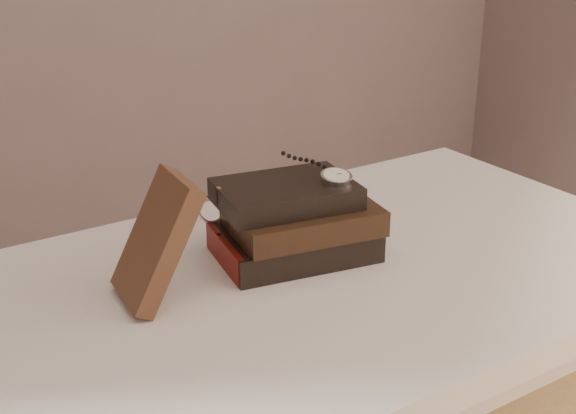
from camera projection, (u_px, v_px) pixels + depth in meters
table at (329, 323)px, 1.12m from camera, size 1.00×0.60×0.75m
book_stack at (295, 222)px, 1.10m from camera, size 0.24×0.18×0.11m
journal at (157, 240)px, 0.97m from camera, size 0.11×0.11×0.16m
pocket_watch at (333, 175)px, 1.09m from camera, size 0.05×0.15×0.02m
eyeglasses at (226, 205)px, 1.13m from camera, size 0.11×0.12×0.04m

